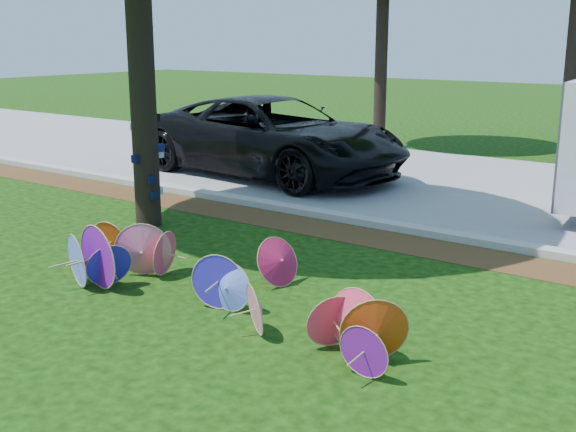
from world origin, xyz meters
name	(u,v)px	position (x,y,z in m)	size (l,w,h in m)	color
ground	(154,318)	(0.00, 0.00, 0.00)	(90.00, 90.00, 0.00)	black
mulch_strip	(352,234)	(0.00, 4.50, 0.01)	(90.00, 1.00, 0.01)	#472D16
curb	(372,222)	(0.00, 5.20, 0.06)	(90.00, 0.30, 0.12)	#B7B5AD
street	(466,186)	(0.00, 9.35, 0.01)	(90.00, 8.00, 0.01)	gray
parasol_pile	(197,276)	(0.09, 0.66, 0.35)	(5.42, 2.15, 0.87)	#E36E87
black_van	(273,137)	(-4.18, 7.88, 0.92)	(3.04, 6.60, 1.83)	black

